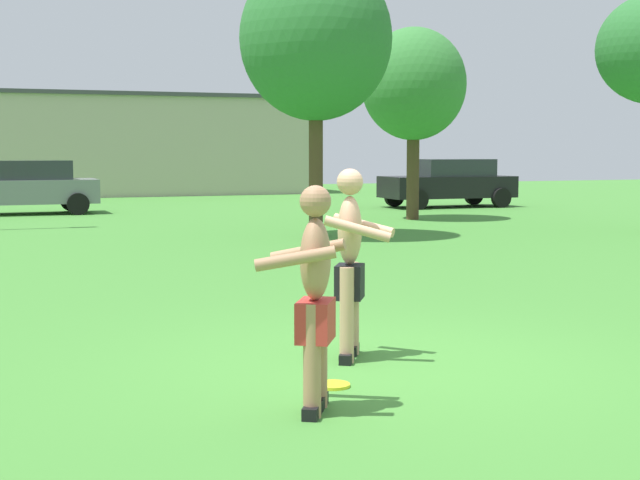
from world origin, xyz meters
The scene contains 9 objects.
ground_plane centered at (0.00, 0.00, 0.00)m, with size 80.00×80.00×0.00m, color #428433.
player_near centered at (-0.15, 0.28, 0.92)m, with size 0.75×0.79×1.75m.
player_in_red centered at (-1.09, -1.25, 0.88)m, with size 0.80×0.77×1.67m.
frisbee centered at (-0.69, -0.62, 0.01)m, with size 0.29×0.29×0.03m, color yellow.
car_black_near_post centered at (11.62, 19.87, 0.82)m, with size 4.32×2.07×1.58m.
car_gray_mid_lot centered at (-1.71, 21.33, 0.82)m, with size 4.30×2.02×1.58m.
outbuilding_behind_lot centered at (4.03, 33.05, 2.09)m, with size 14.29×6.50×4.17m.
tree_left_field centered at (3.75, 11.47, 4.25)m, with size 3.26×3.26×6.02m.
tree_behind_players centered at (8.06, 15.42, 3.63)m, with size 2.83×2.83×5.17m.
Camera 1 is at (-3.48, -7.59, 1.93)m, focal length 52.89 mm.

